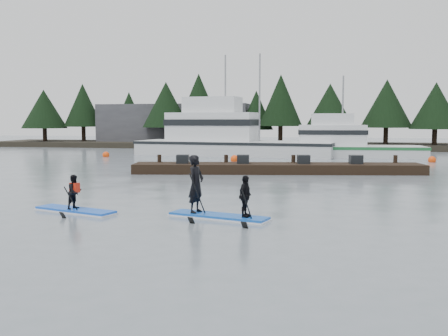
% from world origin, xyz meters
% --- Properties ---
extents(ground, '(160.00, 160.00, 0.00)m').
position_xyz_m(ground, '(0.00, 0.00, 0.00)').
color(ground, slate).
rests_on(ground, ground).
extents(far_shore, '(70.00, 8.00, 0.60)m').
position_xyz_m(far_shore, '(0.00, 42.00, 0.30)').
color(far_shore, '#2D281E').
rests_on(far_shore, ground).
extents(treeline, '(60.00, 4.00, 8.00)m').
position_xyz_m(treeline, '(0.00, 42.00, 0.00)').
color(treeline, black).
rests_on(treeline, ground).
extents(waterfront_building, '(18.00, 6.00, 5.00)m').
position_xyz_m(waterfront_building, '(-14.00, 44.00, 2.50)').
color(waterfront_building, '#4C4C51').
rests_on(waterfront_building, ground).
extents(fishing_boat_large, '(17.64, 6.72, 9.76)m').
position_xyz_m(fishing_boat_large, '(-4.52, 29.34, 0.74)').
color(fishing_boat_large, silver).
rests_on(fishing_boat_large, ground).
extents(fishing_boat_medium, '(12.34, 4.42, 7.53)m').
position_xyz_m(fishing_boat_medium, '(5.44, 29.22, 0.51)').
color(fishing_boat_medium, silver).
rests_on(fishing_boat_medium, ground).
extents(floating_dock, '(16.74, 5.12, 0.55)m').
position_xyz_m(floating_dock, '(1.25, 15.04, 0.28)').
color(floating_dock, black).
rests_on(floating_dock, ground).
extents(buoy_b, '(0.61, 0.61, 0.61)m').
position_xyz_m(buoy_b, '(-2.76, 22.79, 0.00)').
color(buoy_b, '#FB470C').
rests_on(buoy_b, ground).
extents(buoy_c, '(0.57, 0.57, 0.57)m').
position_xyz_m(buoy_c, '(11.55, 25.08, 0.00)').
color(buoy_c, '#FB470C').
rests_on(buoy_c, ground).
extents(buoy_a, '(0.57, 0.57, 0.57)m').
position_xyz_m(buoy_a, '(-14.29, 25.29, 0.00)').
color(buoy_a, '#FB470C').
rests_on(buoy_a, ground).
extents(paddleboard_solo, '(3.06, 1.55, 1.75)m').
position_xyz_m(paddleboard_solo, '(-4.02, 1.21, 0.40)').
color(paddleboard_solo, blue).
rests_on(paddleboard_solo, ground).
extents(paddleboard_duo, '(3.26, 1.68, 2.40)m').
position_xyz_m(paddleboard_duo, '(0.71, 1.20, 0.71)').
color(paddleboard_duo, blue).
rests_on(paddleboard_duo, ground).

